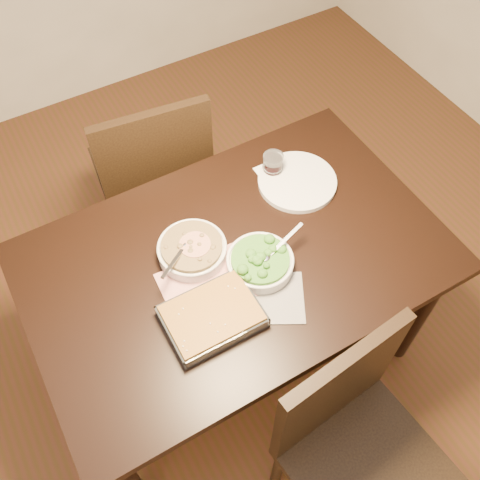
# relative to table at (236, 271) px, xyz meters

# --- Properties ---
(ground) EXTENTS (4.00, 4.00, 0.00)m
(ground) POSITION_rel_table_xyz_m (0.00, 0.00, -0.65)
(ground) COLOR #452D13
(ground) RESTS_ON ground
(table) EXTENTS (1.40, 0.90, 0.75)m
(table) POSITION_rel_table_xyz_m (0.00, 0.00, 0.00)
(table) COLOR black
(table) RESTS_ON ground
(magazine_a) EXTENTS (0.31, 0.24, 0.01)m
(magazine_a) POSITION_rel_table_xyz_m (-0.13, -0.05, 0.10)
(magazine_a) COLOR #AB3132
(magazine_a) RESTS_ON table
(magazine_b) EXTENTS (0.32, 0.29, 0.00)m
(magazine_b) POSITION_rel_table_xyz_m (-0.01, -0.18, 0.10)
(magazine_b) COLOR #2A2A33
(magazine_b) RESTS_ON table
(coaster) EXTENTS (0.11, 0.11, 0.00)m
(coaster) POSITION_rel_table_xyz_m (0.30, 0.26, 0.10)
(coaster) COLOR white
(coaster) RESTS_ON table
(stew_bowl) EXTENTS (0.23, 0.23, 0.09)m
(stew_bowl) POSITION_rel_table_xyz_m (-0.12, 0.08, 0.13)
(stew_bowl) COLOR silver
(stew_bowl) RESTS_ON table
(broccoli_bowl) EXTENTS (0.25, 0.22, 0.09)m
(broccoli_bowl) POSITION_rel_table_xyz_m (0.05, -0.08, 0.13)
(broccoli_bowl) COLOR silver
(broccoli_bowl) RESTS_ON table
(baking_dish) EXTENTS (0.29, 0.22, 0.05)m
(baking_dish) POSITION_rel_table_xyz_m (-0.18, -0.17, 0.12)
(baking_dish) COLOR silver
(baking_dish) RESTS_ON table
(wine_tumbler) EXTENTS (0.08, 0.08, 0.09)m
(wine_tumbler) POSITION_rel_table_xyz_m (0.30, 0.26, 0.14)
(wine_tumbler) COLOR black
(wine_tumbler) RESTS_ON coaster
(dinner_plate) EXTENTS (0.29, 0.29, 0.02)m
(dinner_plate) POSITION_rel_table_xyz_m (0.36, 0.17, 0.11)
(dinner_plate) COLOR silver
(dinner_plate) RESTS_ON table
(chair_near) EXTENTS (0.49, 0.49, 0.95)m
(chair_near) POSITION_rel_table_xyz_m (0.05, -0.65, -0.12)
(chair_near) COLOR black
(chair_near) RESTS_ON ground
(chair_far) EXTENTS (0.51, 0.51, 0.97)m
(chair_far) POSITION_rel_table_xyz_m (-0.03, 0.67, -0.11)
(chair_far) COLOR black
(chair_far) RESTS_ON ground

